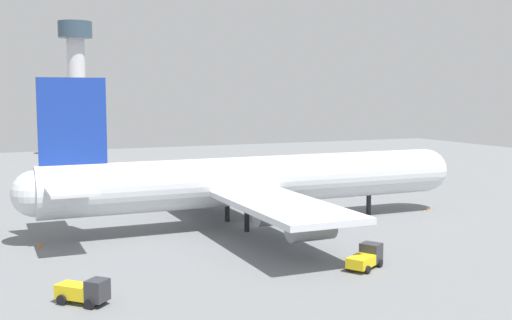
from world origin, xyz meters
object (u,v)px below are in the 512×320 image
object	(u,v)px
pushback_tractor	(366,257)
safety_cone_tail	(40,245)
cargo_airplane	(255,181)
control_tower	(76,76)
safety_cone_nose	(428,209)
maintenance_van	(85,291)

from	to	relation	value
pushback_tractor	safety_cone_tail	xyz separation A→B (m)	(-30.14, 22.32, -0.81)
pushback_tractor	cargo_airplane	bearing A→B (deg)	94.52
cargo_airplane	control_tower	bearing A→B (deg)	95.03
pushback_tractor	control_tower	size ratio (longest dim) A/B	0.14
safety_cone_tail	control_tower	size ratio (longest dim) A/B	0.02
safety_cone_nose	safety_cone_tail	world-z (taller)	safety_cone_tail
cargo_airplane	safety_cone_tail	world-z (taller)	cargo_airplane
maintenance_van	cargo_airplane	bearing A→B (deg)	42.52
pushback_tractor	maintenance_van	size ratio (longest dim) A/B	1.13
cargo_airplane	control_tower	xyz separation A→B (m)	(-9.12, 103.60, 16.66)
cargo_airplane	control_tower	size ratio (longest dim) A/B	1.68
control_tower	safety_cone_tail	bearing A→B (deg)	-100.25
pushback_tractor	control_tower	xyz separation A→B (m)	(-11.04, 127.91, 21.56)
pushback_tractor	maintenance_van	xyz separation A→B (m)	(-28.27, 0.15, 0.01)
cargo_airplane	safety_cone_tail	xyz separation A→B (m)	(-28.22, -1.99, -5.71)
safety_cone_nose	maintenance_van	bearing A→B (deg)	-157.13
pushback_tractor	safety_cone_tail	size ratio (longest dim) A/B	8.08
safety_cone_nose	control_tower	world-z (taller)	control_tower
safety_cone_tail	control_tower	bearing A→B (deg)	79.75
maintenance_van	safety_cone_nose	distance (m)	59.57
safety_cone_nose	safety_cone_tail	size ratio (longest dim) A/B	0.90
safety_cone_nose	safety_cone_tail	bearing A→B (deg)	-179.01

